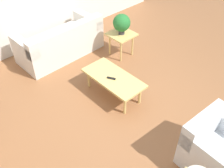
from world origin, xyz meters
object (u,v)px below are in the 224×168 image
Objects in this scene: sofa at (61,43)px; coffee_table at (113,79)px; side_table_plant at (121,37)px; armchair at (214,149)px; potted_plant at (122,23)px.

sofa is 1.78m from coffee_table.
sofa is 1.36m from side_table_plant.
armchair reaches higher than sofa.
sofa is 4.21× the size of potted_plant.
armchair is (-3.85, 0.02, 0.02)m from sofa.
sofa is 1.59× the size of coffee_table.
armchair reaches higher than side_table_plant.
potted_plant is (2.95, -1.03, 0.47)m from armchair.
sofa is at bearing 92.84° from armchair.
armchair reaches higher than coffee_table.
potted_plant reaches higher than sofa.
side_table_plant is at bearing 73.97° from armchair.
sofa is 3.85m from armchair.
side_table_plant is (2.95, -1.03, 0.13)m from armchair.
armchair is at bearing -179.12° from coffee_table.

